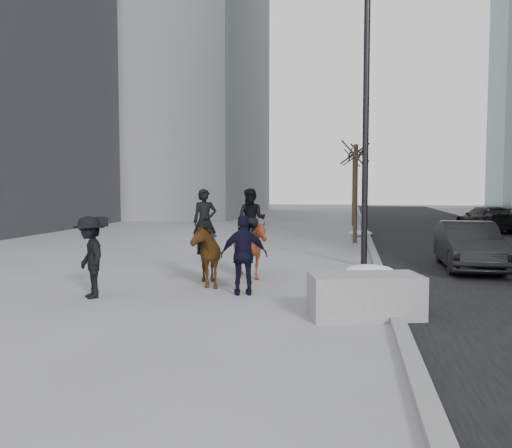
% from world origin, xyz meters
% --- Properties ---
extents(ground, '(120.00, 120.00, 0.00)m').
position_xyz_m(ground, '(0.00, 0.00, 0.00)').
color(ground, gray).
rests_on(ground, ground).
extents(road, '(8.00, 90.00, 0.01)m').
position_xyz_m(road, '(7.00, 10.00, 0.01)').
color(road, black).
rests_on(road, ground).
extents(curb, '(0.25, 90.00, 0.12)m').
position_xyz_m(curb, '(3.00, 10.00, 0.06)').
color(curb, gray).
rests_on(curb, ground).
extents(planter, '(2.16, 1.44, 0.79)m').
position_xyz_m(planter, '(2.45, -1.37, 0.40)').
color(planter, '#97979A').
rests_on(planter, ground).
extents(car_near, '(1.55, 4.18, 1.36)m').
position_xyz_m(car_near, '(5.55, 4.99, 0.68)').
color(car_near, black).
rests_on(car_near, ground).
extents(car_far, '(2.62, 4.85, 1.34)m').
position_xyz_m(car_far, '(9.29, 18.89, 0.67)').
color(car_far, black).
rests_on(car_far, ground).
extents(tree_near, '(1.20, 1.20, 4.59)m').
position_xyz_m(tree_near, '(2.40, 11.81, 2.29)').
color(tree_near, '#382E21').
rests_on(tree_near, ground).
extents(tree_far, '(1.20, 1.20, 4.96)m').
position_xyz_m(tree_far, '(2.40, 21.79, 2.48)').
color(tree_far, '#372920').
rests_on(tree_far, ground).
extents(mounted_left, '(1.46, 1.97, 2.32)m').
position_xyz_m(mounted_left, '(-1.30, 1.30, 0.86)').
color(mounted_left, '#532F10').
rests_on(mounted_left, ground).
extents(mounted_right, '(1.39, 1.52, 2.33)m').
position_xyz_m(mounted_right, '(-0.35, 2.40, 0.93)').
color(mounted_right, '#4C1C0F').
rests_on(mounted_right, ground).
extents(feeder, '(1.10, 0.98, 1.75)m').
position_xyz_m(feeder, '(-0.11, 0.28, 0.88)').
color(feeder, black).
rests_on(feeder, ground).
extents(camera_crew, '(1.22, 1.29, 1.75)m').
position_xyz_m(camera_crew, '(-3.28, -0.59, 0.89)').
color(camera_crew, black).
rests_on(camera_crew, ground).
extents(lamppost, '(0.25, 0.80, 9.09)m').
position_xyz_m(lamppost, '(2.60, 5.04, 4.99)').
color(lamppost, black).
rests_on(lamppost, ground).
extents(snow_piles, '(1.29, 12.50, 0.33)m').
position_xyz_m(snow_piles, '(2.70, 7.82, 0.16)').
color(snow_piles, white).
rests_on(snow_piles, ground).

